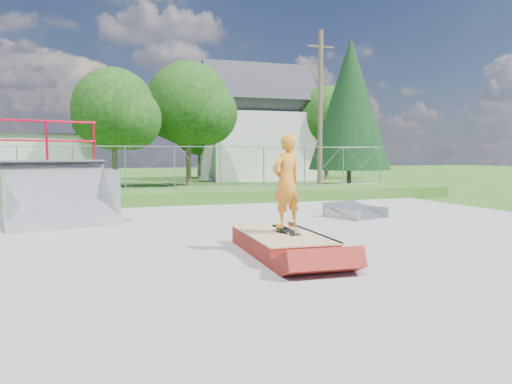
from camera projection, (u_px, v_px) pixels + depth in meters
ground at (255, 243)px, 11.16m from camera, size 120.00×120.00×0.00m
concrete_pad at (255, 242)px, 11.15m from camera, size 20.00×16.00×0.04m
grass_berm at (179, 197)px, 20.09m from camera, size 24.00×3.00×0.50m
grind_box at (281, 243)px, 9.89m from camera, size 1.47×2.84×0.41m
quarter_pipe at (57, 172)px, 13.76m from camera, size 3.51×3.19×2.96m
flat_bank_ramp at (356, 211)px, 15.37m from camera, size 1.84×1.90×0.43m
skateboard at (286, 231)px, 9.91m from camera, size 0.35×0.82×0.13m
skater at (287, 185)px, 9.83m from camera, size 0.78×0.64×1.84m
chain_link_fence at (174, 168)px, 20.95m from camera, size 20.00×0.06×1.80m
utility_building_flat at (5, 162)px, 29.19m from camera, size 10.00×6.00×3.00m
gable_house at (256, 129)px, 38.29m from camera, size 8.40×6.08×8.94m
utility_pole at (320, 113)px, 24.59m from camera, size 0.24×0.24×8.00m
tree_left_near at (119, 112)px, 27.08m from camera, size 4.76×4.48×6.65m
tree_center at (193, 107)px, 30.36m from camera, size 5.44×5.12×7.60m
tree_right_far at (331, 120)px, 37.89m from camera, size 5.10×4.80×7.12m
tree_back_mid at (203, 132)px, 38.83m from camera, size 4.08×3.84×5.70m
conifer_tree at (350, 104)px, 30.69m from camera, size 5.04×5.04×9.10m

